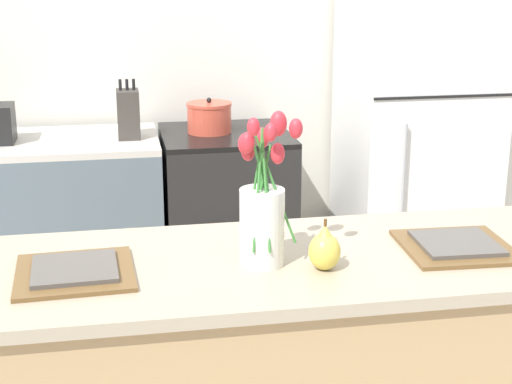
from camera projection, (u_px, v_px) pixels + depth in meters
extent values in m
cube|color=silver|center=(193.00, 30.00, 3.94)|extent=(5.20, 0.08, 2.70)
cube|color=tan|center=(272.00, 264.00, 2.19)|extent=(1.80, 0.66, 0.03)
cube|color=black|center=(226.00, 225.00, 3.84)|extent=(0.60, 0.60, 0.88)
cube|color=black|center=(225.00, 135.00, 3.71)|extent=(0.60, 0.60, 0.02)
cube|color=black|center=(236.00, 254.00, 3.56)|extent=(0.42, 0.01, 0.29)
cube|color=white|center=(416.00, 129.00, 3.87)|extent=(0.68, 0.64, 1.78)
cube|color=black|center=(445.00, 97.00, 3.51)|extent=(0.67, 0.01, 0.01)
cylinder|color=#B2B5B7|center=(401.00, 206.00, 3.60)|extent=(0.02, 0.02, 0.77)
cylinder|color=silver|center=(262.00, 227.00, 2.11)|extent=(0.12, 0.12, 0.21)
cylinder|color=#3D8438|center=(274.00, 190.00, 2.08)|extent=(0.11, 0.03, 0.30)
ellipsoid|color=red|center=(296.00, 129.00, 2.03)|extent=(0.04, 0.04, 0.05)
cylinder|color=#3D8438|center=(265.00, 189.00, 2.09)|extent=(0.09, 0.07, 0.30)
ellipsoid|color=red|center=(278.00, 124.00, 2.08)|extent=(0.05, 0.05, 0.07)
cylinder|color=#3D8438|center=(262.00, 195.00, 2.12)|extent=(0.02, 0.10, 0.26)
ellipsoid|color=red|center=(262.00, 138.00, 2.12)|extent=(0.04, 0.04, 0.06)
cylinder|color=#3D8438|center=(256.00, 202.00, 2.11)|extent=(0.05, 0.05, 0.24)
ellipsoid|color=red|center=(248.00, 150.00, 2.08)|extent=(0.04, 0.04, 0.06)
cylinder|color=#3D8438|center=(253.00, 199.00, 2.09)|extent=(0.05, 0.02, 0.26)
ellipsoid|color=red|center=(245.00, 144.00, 2.06)|extent=(0.04, 0.04, 0.06)
cylinder|color=#3D8438|center=(259.00, 197.00, 2.08)|extent=(0.08, 0.05, 0.27)
ellipsoid|color=red|center=(248.00, 143.00, 2.01)|extent=(0.04, 0.04, 0.06)
cylinder|color=#3D8438|center=(258.00, 191.00, 2.05)|extent=(0.04, 0.07, 0.32)
ellipsoid|color=red|center=(253.00, 127.00, 1.97)|extent=(0.03, 0.03, 0.05)
cylinder|color=#3D8438|center=(266.00, 193.00, 2.05)|extent=(0.02, 0.07, 0.31)
ellipsoid|color=red|center=(271.00, 132.00, 1.98)|extent=(0.03, 0.03, 0.05)
cylinder|color=#3D8438|center=(270.00, 204.00, 2.08)|extent=(0.03, 0.03, 0.24)
ellipsoid|color=red|center=(276.00, 154.00, 2.03)|extent=(0.04, 0.04, 0.06)
ellipsoid|color=#E5CC4C|center=(324.00, 252.00, 2.09)|extent=(0.09, 0.09, 0.10)
cone|color=#E5CC4C|center=(325.00, 232.00, 2.08)|extent=(0.05, 0.05, 0.04)
cylinder|color=brown|center=(325.00, 222.00, 2.07)|extent=(0.01, 0.01, 0.02)
cube|color=brown|center=(75.00, 273.00, 2.07)|extent=(0.32, 0.32, 0.01)
cube|color=#514C47|center=(75.00, 268.00, 2.06)|extent=(0.23, 0.23, 0.01)
cube|color=brown|center=(456.00, 247.00, 2.25)|extent=(0.32, 0.32, 0.01)
cube|color=#514C47|center=(456.00, 243.00, 2.25)|extent=(0.23, 0.23, 0.01)
cylinder|color=#CC4C38|center=(209.00, 119.00, 3.69)|extent=(0.21, 0.21, 0.13)
cylinder|color=#CC4C38|center=(209.00, 104.00, 3.67)|extent=(0.21, 0.21, 0.01)
sphere|color=black|center=(209.00, 100.00, 3.66)|extent=(0.02, 0.02, 0.02)
cube|color=#3D3833|center=(128.00, 114.00, 3.57)|extent=(0.10, 0.14, 0.22)
cylinder|color=black|center=(120.00, 85.00, 3.52)|extent=(0.01, 0.01, 0.05)
cylinder|color=black|center=(127.00, 85.00, 3.53)|extent=(0.01, 0.01, 0.05)
cylinder|color=black|center=(134.00, 84.00, 3.53)|extent=(0.01, 0.01, 0.05)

